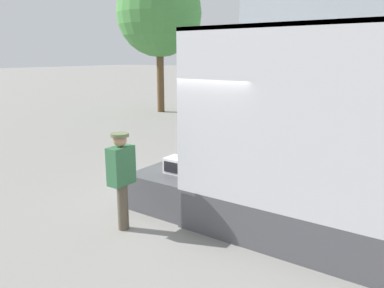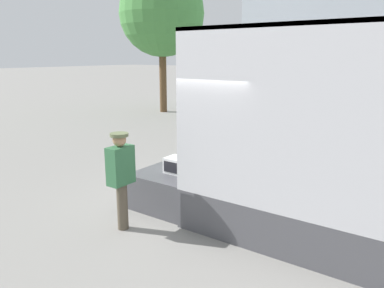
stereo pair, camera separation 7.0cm
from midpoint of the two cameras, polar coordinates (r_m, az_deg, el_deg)
ground_plane at (r=7.35m, az=2.81°, el=-9.44°), size 160.00×160.00×0.00m
tailgate_deck at (r=7.56m, az=-1.28°, el=-6.00°), size 1.27×2.09×0.68m
microwave at (r=7.04m, az=-2.31°, el=-3.28°), size 0.49×0.38×0.30m
portable_generator at (r=7.73m, az=0.97°, el=-1.21°), size 0.70×0.43×0.58m
worker_person at (r=6.20m, az=-11.04°, el=-4.19°), size 0.30×0.44×1.64m
house_backdrop at (r=19.31m, az=25.34°, el=18.39°), size 9.42×7.93×9.69m
street_tree at (r=19.37m, az=-5.13°, el=19.13°), size 4.15×4.15×6.90m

